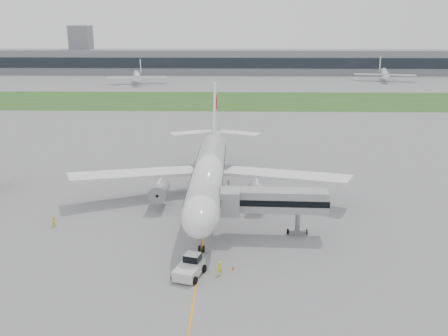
{
  "coord_description": "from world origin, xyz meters",
  "views": [
    {
      "loc": [
        4.65,
        -75.72,
        29.45
      ],
      "look_at": [
        2.56,
        2.0,
        6.78
      ],
      "focal_mm": 40.0,
      "sensor_mm": 36.0,
      "label": 1
    }
  ],
  "objects_px": {
    "airliner": "(209,169)",
    "pushback_tug": "(190,267)",
    "ground_crew_near": "(220,268)",
    "jet_bridge": "(271,201)"
  },
  "relations": [
    {
      "from": "pushback_tug",
      "to": "ground_crew_near",
      "type": "relative_size",
      "value": 2.8
    },
    {
      "from": "pushback_tug",
      "to": "jet_bridge",
      "type": "bearing_deg",
      "value": 65.64
    },
    {
      "from": "airliner",
      "to": "jet_bridge",
      "type": "height_order",
      "value": "airliner"
    },
    {
      "from": "pushback_tug",
      "to": "jet_bridge",
      "type": "height_order",
      "value": "jet_bridge"
    },
    {
      "from": "jet_bridge",
      "to": "pushback_tug",
      "type": "bearing_deg",
      "value": -128.31
    },
    {
      "from": "airliner",
      "to": "ground_crew_near",
      "type": "xyz_separation_m",
      "value": [
        2.65,
        -26.08,
        -4.74
      ]
    },
    {
      "from": "airliner",
      "to": "jet_bridge",
      "type": "distance_m",
      "value": 16.92
    },
    {
      "from": "jet_bridge",
      "to": "ground_crew_near",
      "type": "xyz_separation_m",
      "value": [
        -6.81,
        -12.07,
        -4.27
      ]
    },
    {
      "from": "pushback_tug",
      "to": "ground_crew_near",
      "type": "height_order",
      "value": "pushback_tug"
    },
    {
      "from": "airliner",
      "to": "pushback_tug",
      "type": "height_order",
      "value": "airliner"
    }
  ]
}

